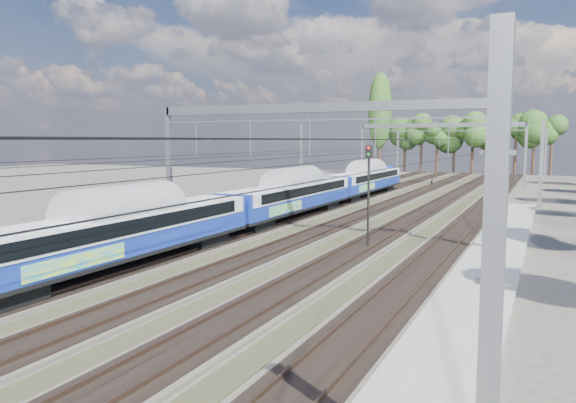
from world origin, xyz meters
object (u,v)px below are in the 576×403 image
at_px(emu_train, 291,190).
at_px(worker, 432,181).
at_px(signal_near, 369,184).
at_px(signal_far, 504,168).

xyz_separation_m(emu_train, worker, (3.82, 39.97, -1.71)).
relative_size(worker, signal_near, 0.25).
distance_m(emu_train, worker, 40.19).
xyz_separation_m(signal_near, signal_far, (6.00, 23.21, 0.06)).
xyz_separation_m(worker, signal_far, (11.41, -25.70, 3.25)).
bearing_deg(signal_far, emu_train, -114.25).
relative_size(signal_near, signal_far, 0.98).
bearing_deg(worker, emu_train, 174.70).
bearing_deg(signal_near, emu_train, 128.53).
distance_m(worker, signal_near, 49.31).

